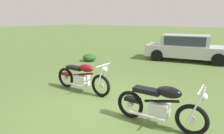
% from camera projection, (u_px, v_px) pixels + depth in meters
% --- Properties ---
extents(ground_plane, '(120.00, 120.00, 0.00)m').
position_uv_depth(ground_plane, '(111.00, 106.00, 5.29)').
color(ground_plane, '#567038').
extents(motorcycle_maroon, '(2.17, 0.64, 1.02)m').
position_uv_depth(motorcycle_maroon, '(82.00, 77.00, 6.22)').
color(motorcycle_maroon, black).
rests_on(motorcycle_maroon, ground).
extents(motorcycle_black, '(2.02, 0.64, 1.02)m').
position_uv_depth(motorcycle_black, '(160.00, 105.00, 4.20)').
color(motorcycle_black, black).
rests_on(motorcycle_black, ground).
extents(car_silver, '(4.64, 2.45, 1.43)m').
position_uv_depth(car_silver, '(186.00, 46.00, 10.93)').
color(car_silver, '#B2B5BA').
rests_on(car_silver, ground).
extents(shrub_low, '(0.76, 0.71, 0.40)m').
position_uv_depth(shrub_low, '(89.00, 58.00, 10.88)').
color(shrub_low, '#235A1E').
rests_on(shrub_low, ground).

